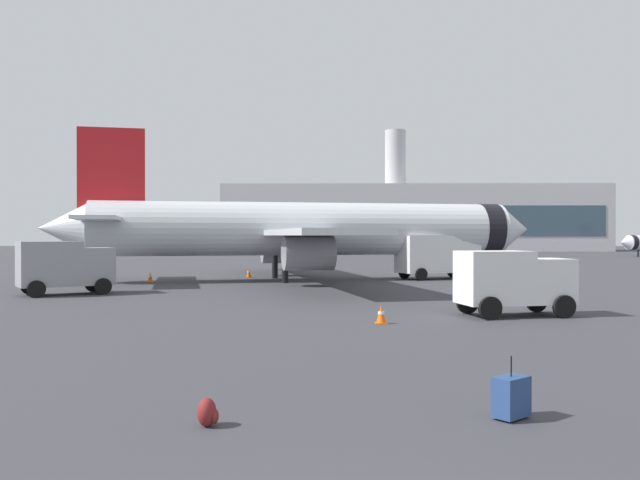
{
  "coord_description": "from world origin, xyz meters",
  "views": [
    {
      "loc": [
        -0.33,
        -5.74,
        3.2
      ],
      "look_at": [
        -0.77,
        24.9,
        3.0
      ],
      "focal_mm": 36.89,
      "sensor_mm": 36.0,
      "label": 1
    }
  ],
  "objects_px": {
    "safety_cone_near": "(76,277)",
    "rolling_suitcase": "(511,396)",
    "service_truck": "(65,265)",
    "fuel_truck": "(437,255)",
    "safety_cone_mid": "(150,277)",
    "traveller_backpack": "(208,413)",
    "airplane_at_gate": "(304,229)",
    "safety_cone_far": "(381,315)",
    "safety_cone_outer": "(249,273)",
    "cargo_van": "(513,280)"
  },
  "relations": [
    {
      "from": "fuel_truck",
      "to": "cargo_van",
      "type": "xyz_separation_m",
      "value": [
        -0.64,
        -22.43,
        -0.32
      ]
    },
    {
      "from": "airplane_at_gate",
      "to": "safety_cone_mid",
      "type": "bearing_deg",
      "value": -169.04
    },
    {
      "from": "airplane_at_gate",
      "to": "traveller_backpack",
      "type": "bearing_deg",
      "value": -90.35
    },
    {
      "from": "service_truck",
      "to": "safety_cone_far",
      "type": "relative_size",
      "value": 7.67
    },
    {
      "from": "airplane_at_gate",
      "to": "traveller_backpack",
      "type": "distance_m",
      "value": 36.39
    },
    {
      "from": "service_truck",
      "to": "safety_cone_near",
      "type": "xyz_separation_m",
      "value": [
        -3.25,
        10.04,
        -1.31
      ]
    },
    {
      "from": "safety_cone_outer",
      "to": "rolling_suitcase",
      "type": "bearing_deg",
      "value": -76.4
    },
    {
      "from": "safety_cone_far",
      "to": "rolling_suitcase",
      "type": "height_order",
      "value": "rolling_suitcase"
    },
    {
      "from": "safety_cone_mid",
      "to": "safety_cone_far",
      "type": "xyz_separation_m",
      "value": [
        14.26,
        -21.28,
        0.01
      ]
    },
    {
      "from": "cargo_van",
      "to": "safety_cone_outer",
      "type": "distance_m",
      "value": 27.44
    },
    {
      "from": "safety_cone_mid",
      "to": "traveller_backpack",
      "type": "xyz_separation_m",
      "value": [
        10.33,
        -34.19,
        -0.1
      ]
    },
    {
      "from": "traveller_backpack",
      "to": "safety_cone_mid",
      "type": "bearing_deg",
      "value": 106.82
    },
    {
      "from": "fuel_truck",
      "to": "safety_cone_near",
      "type": "bearing_deg",
      "value": -172.81
    },
    {
      "from": "airplane_at_gate",
      "to": "cargo_van",
      "type": "bearing_deg",
      "value": -66.42
    },
    {
      "from": "service_truck",
      "to": "fuel_truck",
      "type": "relative_size",
      "value": 0.81
    },
    {
      "from": "safety_cone_near",
      "to": "safety_cone_mid",
      "type": "distance_m",
      "value": 5.26
    },
    {
      "from": "safety_cone_far",
      "to": "safety_cone_outer",
      "type": "xyz_separation_m",
      "value": [
        -8.05,
        26.26,
        0.03
      ]
    },
    {
      "from": "airplane_at_gate",
      "to": "safety_cone_far",
      "type": "distance_m",
      "value": 23.85
    },
    {
      "from": "airplane_at_gate",
      "to": "service_truck",
      "type": "xyz_separation_m",
      "value": [
        -12.55,
        -11.78,
        -2.05
      ]
    },
    {
      "from": "service_truck",
      "to": "safety_cone_mid",
      "type": "relative_size",
      "value": 7.8
    },
    {
      "from": "cargo_van",
      "to": "safety_cone_outer",
      "type": "bearing_deg",
      "value": 119.47
    },
    {
      "from": "airplane_at_gate",
      "to": "safety_cone_near",
      "type": "relative_size",
      "value": 58.57
    },
    {
      "from": "safety_cone_near",
      "to": "rolling_suitcase",
      "type": "bearing_deg",
      "value": -58.51
    },
    {
      "from": "fuel_truck",
      "to": "safety_cone_mid",
      "type": "height_order",
      "value": "fuel_truck"
    },
    {
      "from": "fuel_truck",
      "to": "safety_cone_outer",
      "type": "relative_size",
      "value": 8.82
    },
    {
      "from": "fuel_truck",
      "to": "safety_cone_near",
      "type": "distance_m",
      "value": 25.83
    },
    {
      "from": "traveller_backpack",
      "to": "service_truck",
      "type": "bearing_deg",
      "value": 116.76
    },
    {
      "from": "fuel_truck",
      "to": "traveller_backpack",
      "type": "bearing_deg",
      "value": -104.84
    },
    {
      "from": "airplane_at_gate",
      "to": "safety_cone_mid",
      "type": "distance_m",
      "value": 11.25
    },
    {
      "from": "rolling_suitcase",
      "to": "fuel_truck",
      "type": "bearing_deg",
      "value": 82.67
    },
    {
      "from": "cargo_van",
      "to": "safety_cone_mid",
      "type": "relative_size",
      "value": 7.05
    },
    {
      "from": "safety_cone_mid",
      "to": "safety_cone_far",
      "type": "distance_m",
      "value": 25.61
    },
    {
      "from": "airplane_at_gate",
      "to": "traveller_backpack",
      "type": "relative_size",
      "value": 73.91
    },
    {
      "from": "safety_cone_near",
      "to": "safety_cone_outer",
      "type": "xyz_separation_m",
      "value": [
        11.45,
        4.67,
        0.06
      ]
    },
    {
      "from": "fuel_truck",
      "to": "service_truck",
      "type": "bearing_deg",
      "value": -149.28
    },
    {
      "from": "traveller_backpack",
      "to": "safety_cone_far",
      "type": "bearing_deg",
      "value": 73.09
    },
    {
      "from": "cargo_van",
      "to": "safety_cone_near",
      "type": "xyz_separation_m",
      "value": [
        -24.94,
        19.2,
        -1.15
      ]
    },
    {
      "from": "airplane_at_gate",
      "to": "fuel_truck",
      "type": "xyz_separation_m",
      "value": [
        9.77,
        1.49,
        -1.88
      ]
    },
    {
      "from": "cargo_van",
      "to": "safety_cone_outer",
      "type": "relative_size",
      "value": 6.43
    },
    {
      "from": "cargo_van",
      "to": "rolling_suitcase",
      "type": "xyz_separation_m",
      "value": [
        -4.14,
        -14.76,
        -1.06
      ]
    },
    {
      "from": "traveller_backpack",
      "to": "cargo_van",
      "type": "bearing_deg",
      "value": 58.54
    },
    {
      "from": "cargo_van",
      "to": "rolling_suitcase",
      "type": "distance_m",
      "value": 15.36
    },
    {
      "from": "safety_cone_far",
      "to": "airplane_at_gate",
      "type": "bearing_deg",
      "value": 99.02
    },
    {
      "from": "airplane_at_gate",
      "to": "rolling_suitcase",
      "type": "xyz_separation_m",
      "value": [
        4.99,
        -35.7,
        -3.27
      ]
    },
    {
      "from": "safety_cone_outer",
      "to": "traveller_backpack",
      "type": "xyz_separation_m",
      "value": [
        4.13,
        -39.17,
        -0.13
      ]
    },
    {
      "from": "safety_cone_far",
      "to": "safety_cone_outer",
      "type": "distance_m",
      "value": 27.47
    },
    {
      "from": "traveller_backpack",
      "to": "safety_cone_outer",
      "type": "bearing_deg",
      "value": 96.02
    },
    {
      "from": "safety_cone_far",
      "to": "safety_cone_outer",
      "type": "relative_size",
      "value": 0.93
    },
    {
      "from": "safety_cone_mid",
      "to": "traveller_backpack",
      "type": "bearing_deg",
      "value": -73.18
    },
    {
      "from": "safety_cone_mid",
      "to": "safety_cone_outer",
      "type": "relative_size",
      "value": 0.91
    }
  ]
}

